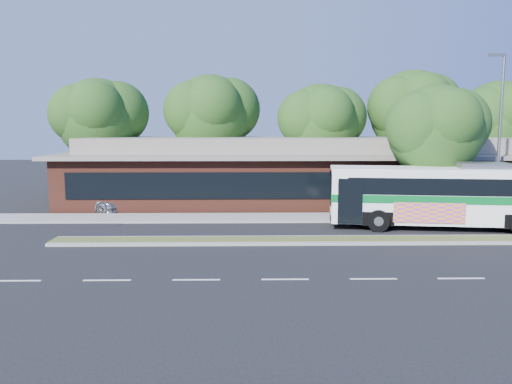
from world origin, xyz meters
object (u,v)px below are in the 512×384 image
(sedan, at_px, (90,200))
(lamp_post, at_px, (499,131))
(transit_bus, at_px, (452,192))
(sidewalk_tree, at_px, (441,129))

(sedan, bearing_deg, lamp_post, -76.05)
(lamp_post, distance_m, sedan, 24.10)
(lamp_post, xyz_separation_m, transit_bus, (-3.51, -2.52, -3.02))
(lamp_post, relative_size, sedan, 1.95)
(transit_bus, bearing_deg, sedan, 171.77)
(lamp_post, xyz_separation_m, sedan, (-23.51, 3.21, -4.23))
(transit_bus, xyz_separation_m, sedan, (-20.00, 5.73, -1.20))
(lamp_post, height_order, transit_bus, lamp_post)
(sedan, distance_m, sidewalk_tree, 21.00)
(sidewalk_tree, bearing_deg, lamp_post, -1.41)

